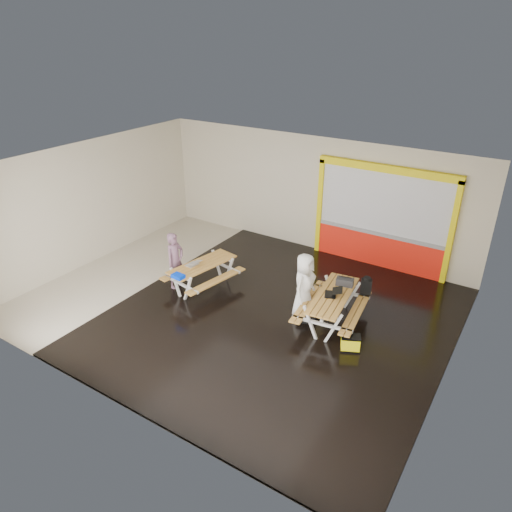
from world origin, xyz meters
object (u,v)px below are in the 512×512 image
Objects in this scene: person_left at (175,261)px; blue_pouch at (178,276)px; person_right at (304,285)px; laptop_right at (333,293)px; fluke_bag at (350,343)px; backpack at (366,286)px; laptop_left at (193,264)px; dark_case at (306,317)px; picnic_table_left at (203,270)px; toolbox at (345,282)px; picnic_table_right at (333,302)px.

blue_pouch is (0.62, -0.60, 0.01)m from person_left.
laptop_right is (0.72, 0.02, 0.02)m from person_right.
fluke_bag is (1.50, -0.69, -0.62)m from person_right.
fluke_bag is at bearing -90.60° from person_left.
laptop_left is at bearing -160.72° from backpack.
person_right is at bearing 155.16° from fluke_bag.
fluke_bag is (1.32, -0.51, 0.09)m from dark_case.
person_right reaches higher than picnic_table_left.
person_left reaches higher than fluke_bag.
person_right reaches higher than laptop_left.
person_right reaches higher than backpack.
toolbox is 0.57m from backpack.
blue_pouch is 4.02m from toolbox.
laptop_left is at bearing -123.16° from picnic_table_left.
laptop_right is at bearing 20.55° from dark_case.
picnic_table_right is 0.76m from person_right.
picnic_table_left is 1.35× the size of person_left.
blue_pouch is 0.68× the size of backpack.
backpack is at bearing 19.28° from laptop_left.
person_left is at bearing -171.63° from laptop_right.
dark_case is at bearing 1.91° from picnic_table_left.
laptop_right is (3.53, 0.30, 0.28)m from picnic_table_left.
person_left is at bearing 178.89° from fluke_bag.
laptop_right is 1.12× the size of backpack.
backpack is at bearing 63.61° from picnic_table_right.
toolbox is 0.98× the size of backpack.
fluke_bag is (4.31, -0.41, -0.36)m from picnic_table_left.
picnic_table_left is 6.97× the size of blue_pouch.
laptop_left is at bearing -174.50° from dark_case.
backpack reaches higher than picnic_table_right.
dark_case is (3.12, 0.30, -0.67)m from laptop_left.
person_right reaches higher than laptop_right.
toolbox reaches higher than fluke_bag.
person_left is at bearing -171.24° from picnic_table_right.
backpack is (4.62, 1.55, -0.05)m from person_left.
dark_case is at bearing 5.50° from laptop_left.
person_left reaches higher than laptop_right.
blue_pouch is at bearing -173.36° from fluke_bag.
person_right is 3.28× the size of fluke_bag.
picnic_table_left is at bearing -162.73° from backpack.
blue_pouch reaches higher than fluke_bag.
laptop_right is (-0.00, -0.03, 0.24)m from picnic_table_right.
picnic_table_left is at bearing 88.52° from blue_pouch.
backpack is at bearing -70.97° from person_left.
picnic_table_left is 4.75× the size of backpack.
person_left is 0.86m from blue_pouch.
fluke_bag is at bearing -5.40° from picnic_table_left.
dark_case is (3.63, 0.41, -0.66)m from person_left.
picnic_table_right is 0.76m from dark_case.
person_left is 0.52m from laptop_left.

